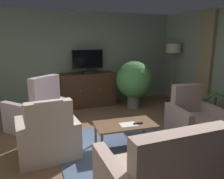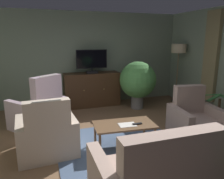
% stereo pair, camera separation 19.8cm
% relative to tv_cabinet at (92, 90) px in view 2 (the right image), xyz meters
% --- Properties ---
extents(ground_plane, '(6.60, 6.59, 0.04)m').
position_rel_tv_cabinet_xyz_m(ground_plane, '(-0.22, -2.70, -0.48)').
color(ground_plane, brown).
extents(wall_back, '(6.60, 0.10, 2.67)m').
position_rel_tv_cabinet_xyz_m(wall_back, '(-0.22, 0.35, 0.88)').
color(wall_back, gray).
rests_on(wall_back, ground_plane).
extents(curtain_panel_far, '(0.10, 0.44, 2.24)m').
position_rel_tv_cabinet_xyz_m(curtain_panel_far, '(2.72, -1.56, 1.01)').
color(curtain_panel_far, '#8E7F56').
extents(rug_central, '(2.20, 1.98, 0.01)m').
position_rel_tv_cabinet_xyz_m(rug_central, '(-0.12, -2.62, -0.45)').
color(rug_central, slate).
rests_on(rug_central, ground_plane).
extents(tv_cabinet, '(1.58, 0.54, 0.96)m').
position_rel_tv_cabinet_xyz_m(tv_cabinet, '(0.00, 0.00, 0.00)').
color(tv_cabinet, black).
rests_on(tv_cabinet, ground_plane).
extents(television, '(0.87, 0.20, 0.66)m').
position_rel_tv_cabinet_xyz_m(television, '(-0.00, -0.05, 0.85)').
color(television, black).
rests_on(television, tv_cabinet).
extents(coffee_table, '(1.11, 0.66, 0.44)m').
position_rel_tv_cabinet_xyz_m(coffee_table, '(-0.04, -2.65, -0.06)').
color(coffee_table, brown).
rests_on(coffee_table, ground_plane).
extents(tv_remote, '(0.17, 0.05, 0.02)m').
position_rel_tv_cabinet_xyz_m(tv_remote, '(0.17, -2.75, -0.00)').
color(tv_remote, black).
rests_on(tv_remote, coffee_table).
extents(folded_newspaper, '(0.32, 0.24, 0.01)m').
position_rel_tv_cabinet_xyz_m(folded_newspaper, '(-0.01, -2.72, -0.01)').
color(folded_newspaper, silver).
rests_on(folded_newspaper, coffee_table).
extents(sofa_floral, '(1.46, 0.89, 1.02)m').
position_rel_tv_cabinet_xyz_m(sofa_floral, '(-0.18, -4.07, -0.12)').
color(sofa_floral, '#BC9E8E').
rests_on(sofa_floral, ground_plane).
extents(armchair_by_fireplace, '(1.29, 1.29, 1.20)m').
position_rel_tv_cabinet_xyz_m(armchair_by_fireplace, '(-1.47, -1.24, -0.10)').
color(armchair_by_fireplace, '#AD93A3').
rests_on(armchair_by_fireplace, ground_plane).
extents(armchair_angled_to_table, '(0.99, 0.99, 0.99)m').
position_rel_tv_cabinet_xyz_m(armchair_angled_to_table, '(1.45, -2.69, -0.15)').
color(armchair_angled_to_table, '#A3897F').
rests_on(armchair_angled_to_table, ground_plane).
extents(armchair_near_window, '(1.00, 0.90, 1.04)m').
position_rel_tv_cabinet_xyz_m(armchair_near_window, '(-1.35, -2.48, -0.14)').
color(armchair_near_window, '#C6B29E').
rests_on(armchair_near_window, ground_plane).
extents(potted_plant_on_hearth_side, '(1.01, 1.01, 1.31)m').
position_rel_tv_cabinet_xyz_m(potted_plant_on_hearth_side, '(1.15, -0.64, 0.33)').
color(potted_plant_on_hearth_side, slate).
rests_on(potted_plant_on_hearth_side, ground_plane).
extents(potted_plant_small_fern_corner, '(0.68, 0.90, 0.73)m').
position_rel_tv_cabinet_xyz_m(potted_plant_small_fern_corner, '(2.35, -2.36, -0.27)').
color(potted_plant_small_fern_corner, '#99664C').
rests_on(potted_plant_small_fern_corner, ground_plane).
extents(floor_lamp, '(0.43, 0.43, 1.77)m').
position_rel_tv_cabinet_xyz_m(floor_lamp, '(2.51, -0.49, 1.07)').
color(floor_lamp, '#4C4233').
rests_on(floor_lamp, ground_plane).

